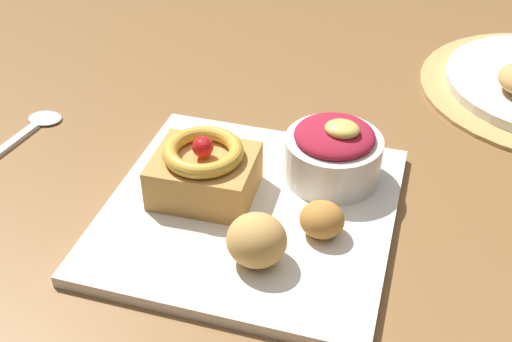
{
  "coord_description": "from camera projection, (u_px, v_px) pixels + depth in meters",
  "views": [
    {
      "loc": [
        0.12,
        -0.56,
        1.14
      ],
      "look_at": [
        -0.02,
        -0.09,
        0.77
      ],
      "focal_mm": 45.79,
      "sensor_mm": 36.0,
      "label": 1
    }
  ],
  "objects": [
    {
      "name": "dining_table",
      "position": [
        291.0,
        210.0,
        0.75
      ],
      "size": [
        1.51,
        1.07,
        0.73
      ],
      "color": "brown",
      "rests_on": "ground_plane"
    },
    {
      "name": "fritter_front",
      "position": [
        322.0,
        220.0,
        0.58
      ],
      "size": [
        0.04,
        0.04,
        0.03
      ],
      "primitive_type": "ellipsoid",
      "color": "#BC7F38",
      "rests_on": "front_plate"
    },
    {
      "name": "front_plate",
      "position": [
        250.0,
        212.0,
        0.62
      ],
      "size": [
        0.27,
        0.27,
        0.01
      ],
      "primitive_type": "cube",
      "color": "white",
      "rests_on": "dining_table"
    },
    {
      "name": "cake_slice",
      "position": [
        204.0,
        171.0,
        0.61
      ],
      "size": [
        0.1,
        0.08,
        0.06
      ],
      "rotation": [
        0.0,
        0.0,
        0.03
      ],
      "color": "#C68E47",
      "rests_on": "front_plate"
    },
    {
      "name": "fritter_middle",
      "position": [
        257.0,
        240.0,
        0.54
      ],
      "size": [
        0.05,
        0.05,
        0.05
      ],
      "primitive_type": "ellipsoid",
      "color": "tan",
      "rests_on": "front_plate"
    },
    {
      "name": "berry_ramekin",
      "position": [
        333.0,
        152.0,
        0.63
      ],
      "size": [
        0.1,
        0.1,
        0.07
      ],
      "color": "white",
      "rests_on": "front_plate"
    },
    {
      "name": "spoon",
      "position": [
        29.0,
        130.0,
        0.74
      ],
      "size": [
        0.04,
        0.13,
        0.0
      ],
      "rotation": [
        0.0,
        0.0,
        1.42
      ],
      "color": "silver",
      "rests_on": "dining_table"
    }
  ]
}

